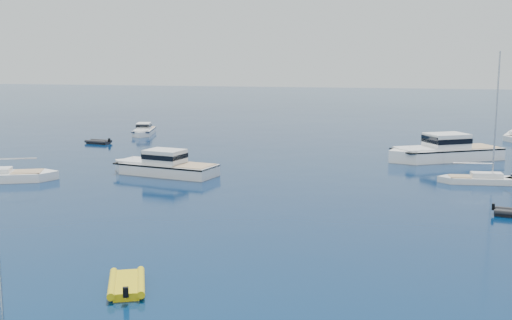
{
  "coord_description": "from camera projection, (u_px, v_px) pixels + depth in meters",
  "views": [
    {
      "loc": [
        14.46,
        -24.86,
        10.68
      ],
      "look_at": [
        2.46,
        25.16,
        2.2
      ],
      "focal_mm": 43.75,
      "sensor_mm": 36.0,
      "label": 1
    }
  ],
  "objects": [
    {
      "name": "sailboat_centre",
      "position": [
        482.0,
        183.0,
        53.61
      ],
      "size": [
        8.09,
        2.87,
        11.64
      ],
      "primitive_type": null,
      "rotation": [
        0.0,
        0.0,
        4.82
      ],
      "color": "silver",
      "rests_on": "ground"
    },
    {
      "name": "motor_cruiser_centre",
      "position": [
        163.0,
        174.0,
        57.64
      ],
      "size": [
        11.74,
        5.61,
        2.96
      ],
      "primitive_type": null,
      "rotation": [
        0.0,
        0.0,
        1.37
      ],
      "color": "silver",
      "rests_on": "ground"
    },
    {
      "name": "motor_cruiser_distant",
      "position": [
        443.0,
        160.0,
        65.78
      ],
      "size": [
        13.82,
        10.51,
        3.57
      ],
      "primitive_type": null,
      "rotation": [
        0.0,
        0.0,
        2.11
      ],
      "color": "white",
      "rests_on": "ground"
    },
    {
      "name": "motor_cruiser_horizon",
      "position": [
        144.0,
        135.0,
        87.35
      ],
      "size": [
        4.33,
        8.31,
        2.09
      ],
      "primitive_type": null,
      "rotation": [
        0.0,
        0.0,
        3.39
      ],
      "color": "white",
      "rests_on": "ground"
    },
    {
      "name": "tender_yellow",
      "position": [
        127.0,
        288.0,
        29.15
      ],
      "size": [
        3.31,
        4.14,
        0.95
      ],
      "primitive_type": null,
      "rotation": [
        0.0,
        0.0,
        0.42
      ],
      "color": "gold",
      "rests_on": "ground"
    },
    {
      "name": "ground",
      "position": [
        78.0,
        290.0,
        28.92
      ],
      "size": [
        400.0,
        400.0,
        0.0
      ],
      "primitive_type": "plane",
      "color": "#082A4E",
      "rests_on": "ground"
    },
    {
      "name": "tender_grey_far",
      "position": [
        98.0,
        144.0,
        78.21
      ],
      "size": [
        3.52,
        2.31,
        0.95
      ],
      "primitive_type": null,
      "rotation": [
        0.0,
        0.0,
        1.42
      ],
      "color": "black",
      "rests_on": "ground"
    }
  ]
}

